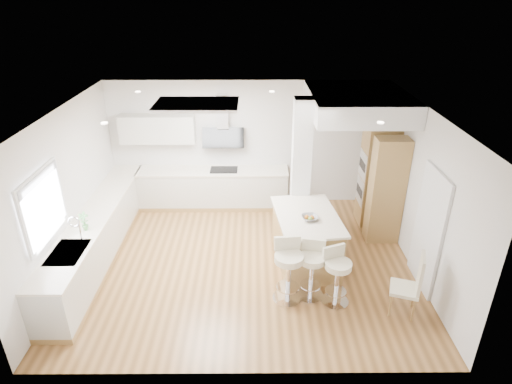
{
  "coord_description": "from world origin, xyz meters",
  "views": [
    {
      "loc": [
        0.16,
        -6.5,
        4.59
      ],
      "look_at": [
        0.2,
        0.4,
        1.23
      ],
      "focal_mm": 30.0,
      "sensor_mm": 36.0,
      "label": 1
    }
  ],
  "objects_px": {
    "bar_stool_a": "(288,267)",
    "bar_stool_c": "(337,273)",
    "dining_chair": "(412,283)",
    "bar_stool_b": "(312,267)",
    "peninsula": "(306,238)"
  },
  "relations": [
    {
      "from": "bar_stool_a",
      "to": "bar_stool_c",
      "type": "distance_m",
      "value": 0.75
    },
    {
      "from": "dining_chair",
      "to": "bar_stool_b",
      "type": "bearing_deg",
      "value": -177.97
    },
    {
      "from": "bar_stool_b",
      "to": "dining_chair",
      "type": "relative_size",
      "value": 0.93
    },
    {
      "from": "peninsula",
      "to": "dining_chair",
      "type": "relative_size",
      "value": 1.6
    },
    {
      "from": "peninsula",
      "to": "bar_stool_a",
      "type": "bearing_deg",
      "value": -117.75
    },
    {
      "from": "bar_stool_a",
      "to": "bar_stool_b",
      "type": "bearing_deg",
      "value": 4.45
    },
    {
      "from": "peninsula",
      "to": "bar_stool_b",
      "type": "relative_size",
      "value": 1.73
    },
    {
      "from": "dining_chair",
      "to": "bar_stool_c",
      "type": "bearing_deg",
      "value": -175.45
    },
    {
      "from": "bar_stool_a",
      "to": "bar_stool_b",
      "type": "xyz_separation_m",
      "value": [
        0.38,
        0.07,
        -0.05
      ]
    },
    {
      "from": "bar_stool_a",
      "to": "dining_chair",
      "type": "distance_m",
      "value": 1.86
    },
    {
      "from": "bar_stool_b",
      "to": "bar_stool_c",
      "type": "distance_m",
      "value": 0.4
    },
    {
      "from": "peninsula",
      "to": "bar_stool_b",
      "type": "xyz_separation_m",
      "value": [
        -0.02,
        -0.95,
        0.06
      ]
    },
    {
      "from": "bar_stool_a",
      "to": "bar_stool_b",
      "type": "distance_m",
      "value": 0.39
    },
    {
      "from": "bar_stool_c",
      "to": "dining_chair",
      "type": "distance_m",
      "value": 1.12
    },
    {
      "from": "bar_stool_b",
      "to": "dining_chair",
      "type": "distance_m",
      "value": 1.51
    }
  ]
}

